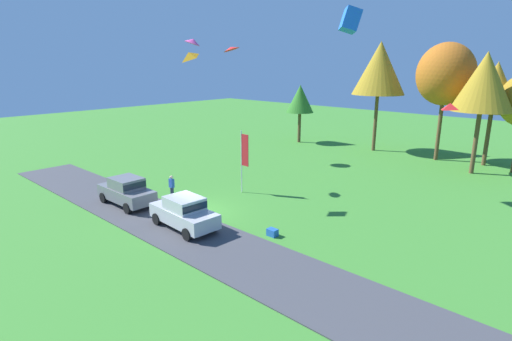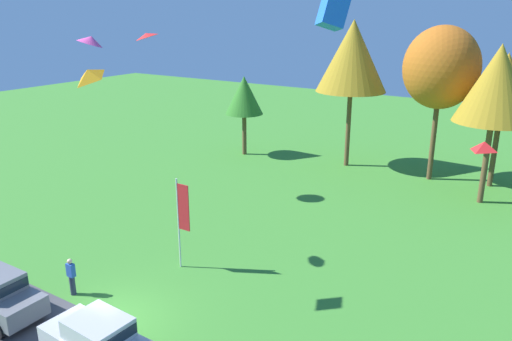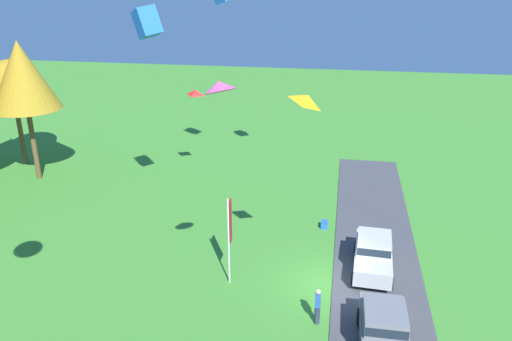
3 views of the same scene
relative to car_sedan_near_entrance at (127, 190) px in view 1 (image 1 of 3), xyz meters
name	(u,v)px [view 1 (image 1 of 3)]	position (x,y,z in m)	size (l,w,h in m)	color
ground_plane	(195,212)	(4.17, 2.27, -1.04)	(120.00, 120.00, 0.00)	#3D842D
pavement_strip	(163,222)	(4.17, -0.09, -1.01)	(36.00, 4.40, 0.06)	#424247
car_sedan_near_entrance	(127,190)	(0.00, 0.00, 0.00)	(4.42, 1.98, 1.84)	slate
car_sedan_mid_row	(184,211)	(5.86, 0.18, 0.00)	(4.48, 2.12, 1.84)	#B7B7BC
person_watching_sky	(172,187)	(1.21, 2.67, -0.16)	(0.36, 0.24, 1.71)	#2D334C
tree_far_left	(300,99)	(-4.92, 25.24, 4.00)	(3.16, 3.16, 6.67)	brown
tree_right_of_center	(380,68)	(3.75, 26.92, 7.49)	(5.32, 5.32, 11.22)	brown
tree_left_of_center	(446,74)	(10.23, 27.01, 7.00)	(5.17, 5.17, 10.91)	brown
tree_center_back	(484,82)	(14.21, 24.02, 6.55)	(4.73, 4.73, 9.98)	brown
tree_far_right	(495,87)	(14.22, 27.77, 5.95)	(4.36, 4.36, 9.21)	brown
flag_banner	(244,154)	(3.77, 7.08, 1.81)	(0.71, 0.08, 4.50)	silver
cooler_box	(272,232)	(10.10, 2.80, -0.84)	(0.56, 0.40, 0.40)	blue
kite_diamond_low_drifter	(189,56)	(2.57, 3.52, 8.45)	(0.82, 1.04, 0.39)	orange
kite_delta_topmost	(193,41)	(-0.45, 6.30, 9.50)	(1.16, 1.16, 0.36)	#EA4C9E
kite_diamond_near_flag	(450,106)	(15.50, 12.08, 5.59)	(1.03, 0.81, 0.38)	red
kite_delta_high_right	(231,48)	(-4.51, 13.94, 9.31)	(1.50, 1.50, 0.26)	red
kite_box_high_left	(350,20)	(8.56, 12.35, 10.74)	(1.02, 1.02, 1.43)	blue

